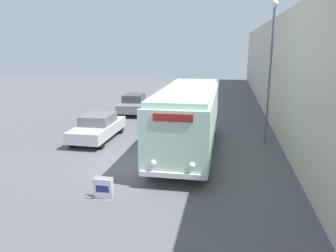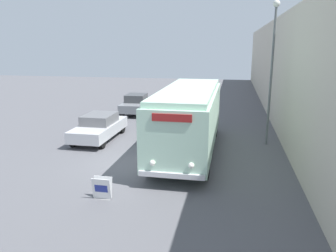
{
  "view_description": "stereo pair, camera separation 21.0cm",
  "coord_description": "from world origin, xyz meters",
  "px_view_note": "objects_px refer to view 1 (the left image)",
  "views": [
    {
      "loc": [
        3.99,
        -13.74,
        5.32
      ],
      "look_at": [
        1.53,
        -0.12,
        1.91
      ],
      "focal_mm": 35.0,
      "sensor_mm": 36.0,
      "label": 1
    },
    {
      "loc": [
        4.2,
        -13.7,
        5.32
      ],
      "look_at": [
        1.53,
        -0.12,
        1.91
      ],
      "focal_mm": 35.0,
      "sensor_mm": 36.0,
      "label": 2
    }
  ],
  "objects_px": {
    "vintage_bus": "(188,116)",
    "streetlamp": "(271,56)",
    "parked_car_near": "(98,127)",
    "parked_car_mid": "(134,104)",
    "sign_board": "(103,189)"
  },
  "relations": [
    {
      "from": "parked_car_near",
      "to": "streetlamp",
      "type": "bearing_deg",
      "value": 5.05
    },
    {
      "from": "vintage_bus",
      "to": "streetlamp",
      "type": "distance_m",
      "value": 5.46
    },
    {
      "from": "parked_car_near",
      "to": "parked_car_mid",
      "type": "height_order",
      "value": "parked_car_mid"
    },
    {
      "from": "vintage_bus",
      "to": "parked_car_mid",
      "type": "relative_size",
      "value": 2.28
    },
    {
      "from": "sign_board",
      "to": "parked_car_mid",
      "type": "xyz_separation_m",
      "value": [
        -3.12,
        14.76,
        0.4
      ]
    },
    {
      "from": "streetlamp",
      "to": "parked_car_near",
      "type": "relative_size",
      "value": 1.62
    },
    {
      "from": "streetlamp",
      "to": "parked_car_near",
      "type": "xyz_separation_m",
      "value": [
        -9.45,
        -0.82,
        -4.03
      ]
    },
    {
      "from": "sign_board",
      "to": "streetlamp",
      "type": "bearing_deg",
      "value": 51.57
    },
    {
      "from": "streetlamp",
      "to": "parked_car_mid",
      "type": "relative_size",
      "value": 1.81
    },
    {
      "from": "vintage_bus",
      "to": "sign_board",
      "type": "height_order",
      "value": "vintage_bus"
    },
    {
      "from": "sign_board",
      "to": "parked_car_near",
      "type": "distance_m",
      "value": 7.84
    },
    {
      "from": "vintage_bus",
      "to": "parked_car_mid",
      "type": "xyz_separation_m",
      "value": [
        -5.43,
        8.95,
        -1.08
      ]
    },
    {
      "from": "streetlamp",
      "to": "parked_car_mid",
      "type": "xyz_separation_m",
      "value": [
        -9.49,
        6.74,
        -4.0
      ]
    },
    {
      "from": "streetlamp",
      "to": "vintage_bus",
      "type": "bearing_deg",
      "value": -151.5
    },
    {
      "from": "vintage_bus",
      "to": "parked_car_near",
      "type": "relative_size",
      "value": 2.04
    }
  ]
}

